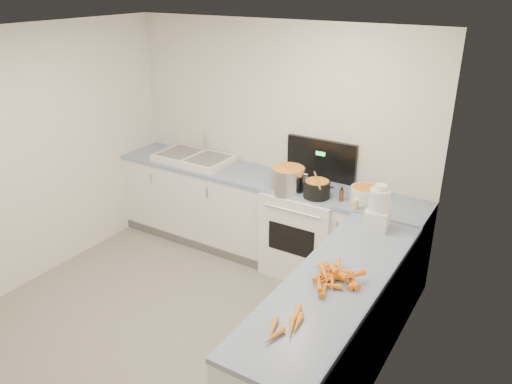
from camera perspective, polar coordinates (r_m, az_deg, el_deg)
The scene contains 19 objects.
floor at distance 4.57m, azimuth -10.94°, elevation -16.19°, with size 3.50×4.00×0.00m, color gray, non-canonical shape.
ceiling at distance 3.56m, azimuth -14.11°, elevation 16.64°, with size 3.50×4.00×0.00m, color silver, non-canonical shape.
wall_back at distance 5.40m, azimuth 2.31°, elevation 5.86°, with size 3.50×2.50×0.00m, color silver, non-canonical shape.
wall_left at distance 5.20m, azimuth -26.54°, elevation 2.63°, with size 4.00×2.50×0.00m, color silver, non-canonical shape.
wall_right at distance 3.08m, azimuth 12.51°, elevation -9.20°, with size 4.00×2.50×0.00m, color silver, non-canonical shape.
counter_back at distance 5.45m, azimuth 0.62°, elevation -2.79°, with size 3.50×0.62×0.94m.
counter_right at distance 3.84m, azimuth 8.71°, elevation -15.75°, with size 0.62×2.20×0.94m.
stove at distance 5.21m, azimuth 5.74°, elevation -4.20°, with size 0.76×0.65×1.36m.
sink at distance 5.73m, azimuth -7.10°, elevation 3.88°, with size 0.86×0.52×0.31m.
steel_pot at distance 4.90m, azimuth 3.65°, elevation 1.41°, with size 0.34×0.34×0.25m, color silver.
black_pot at distance 4.78m, azimuth 6.96°, elevation 0.22°, with size 0.26×0.26×0.18m, color black.
wooden_spoon at distance 4.74m, azimuth 7.02°, elevation 1.35°, with size 0.02×0.02×0.43m, color #AD7A47.
mixing_bowl at distance 4.78m, azimuth 12.40°, elevation -0.22°, with size 0.28×0.28×0.13m, color white.
extract_bottle at distance 4.73m, azimuth 9.74°, elevation -0.38°, with size 0.04×0.04×0.11m, color #593319.
spice_jar at distance 4.59m, azimuth 11.33°, elevation -1.45°, with size 0.05×0.05×0.09m, color #E5B266.
food_processor at distance 4.26m, azimuth 13.82°, elevation -1.94°, with size 0.21×0.25×0.38m.
carrot_pile at distance 3.54m, azimuth 8.84°, elevation -9.43°, with size 0.38×0.45×0.09m.
peeled_carrots at distance 3.10m, azimuth 3.51°, elevation -14.97°, with size 0.19×0.42×0.04m.
peelings at distance 5.86m, azimuth -8.69°, elevation 4.63°, with size 0.19×0.26×0.01m.
Camera 1 is at (2.51, -2.50, 2.88)m, focal length 35.00 mm.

